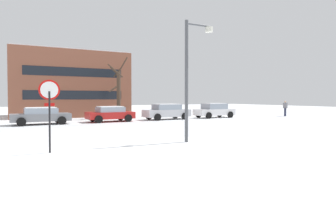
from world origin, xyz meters
TOP-DOWN VIEW (x-y plane):
  - ground_plane at (0.00, 0.00)m, footprint 120.00×120.00m
  - road_surface at (0.00, 3.96)m, footprint 80.00×9.92m
  - stop_sign at (-1.98, -2.36)m, footprint 0.76×0.11m
  - street_lamp at (4.20, -2.45)m, footprint 1.52×0.36m
  - parked_car_gray at (-1.50, 10.26)m, footprint 4.33×2.22m
  - parked_car_red at (3.98, 10.28)m, footprint 3.99×2.25m
  - parked_car_silver at (9.45, 10.26)m, footprint 4.50×2.11m
  - parked_car_white at (14.93, 10.15)m, footprint 4.33×2.07m
  - pedestrian_crossing at (23.37, 8.40)m, footprint 0.53×0.41m
  - tree_far_mid at (5.80, 13.70)m, footprint 2.12×2.12m
  - building_far_left at (2.13, 20.80)m, footprint 12.06×8.99m

SIDE VIEW (x-z plane):
  - ground_plane at x=0.00m, z-range 0.00..0.00m
  - road_surface at x=0.00m, z-range 0.00..0.00m
  - parked_car_red at x=3.98m, z-range 0.03..1.35m
  - parked_car_gray at x=-1.50m, z-range 0.03..1.35m
  - parked_car_silver at x=9.45m, z-range 0.02..1.50m
  - parked_car_white at x=14.93m, z-range 0.01..1.51m
  - pedestrian_crossing at x=23.37m, z-range 0.14..1.86m
  - stop_sign at x=-1.98m, z-range 0.55..3.30m
  - tree_far_mid at x=5.80m, z-range -0.35..5.81m
  - street_lamp at x=4.20m, z-range 0.61..6.28m
  - building_far_left at x=2.13m, z-range 0.00..7.11m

